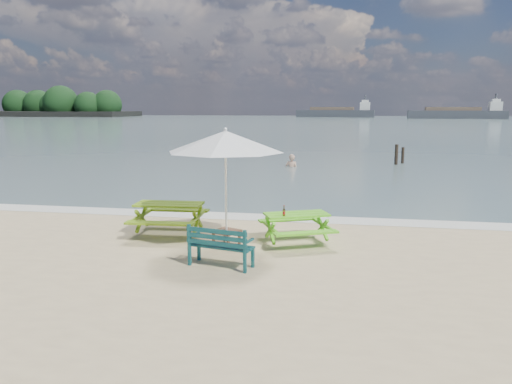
% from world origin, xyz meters
% --- Properties ---
extents(sea, '(300.00, 300.00, 0.00)m').
position_xyz_m(sea, '(0.00, 85.00, 0.00)').
color(sea, slate).
rests_on(sea, ground).
extents(foam_strip, '(22.00, 0.90, 0.01)m').
position_xyz_m(foam_strip, '(0.00, 4.60, 0.01)').
color(foam_strip, silver).
rests_on(foam_strip, ground).
extents(picnic_table_left, '(1.69, 1.86, 0.77)m').
position_xyz_m(picnic_table_left, '(-1.49, 2.40, 0.37)').
color(picnic_table_left, '#6D9516').
rests_on(picnic_table_left, ground).
extents(picnic_table_right, '(1.94, 2.03, 0.68)m').
position_xyz_m(picnic_table_right, '(1.63, 2.16, 0.33)').
color(picnic_table_right, '#57BC1C').
rests_on(picnic_table_right, ground).
extents(park_bench, '(1.34, 0.71, 0.79)m').
position_xyz_m(park_bench, '(0.36, 0.19, 0.24)').
color(park_bench, '#0F3F42').
rests_on(park_bench, ground).
extents(side_table, '(0.68, 0.68, 0.34)m').
position_xyz_m(side_table, '(0.10, 1.70, 0.18)').
color(side_table, brown).
rests_on(side_table, ground).
extents(patio_umbrella, '(3.42, 3.42, 2.56)m').
position_xyz_m(patio_umbrella, '(0.10, 1.70, 2.32)').
color(patio_umbrella, silver).
rests_on(patio_umbrella, ground).
extents(beer_bottle, '(0.06, 0.06, 0.24)m').
position_xyz_m(beer_bottle, '(1.38, 1.85, 0.76)').
color(beer_bottle, '#965D15').
rests_on(beer_bottle, picnic_table_right).
extents(swimmer, '(0.73, 0.53, 1.86)m').
position_xyz_m(swimmer, '(-0.05, 16.78, -0.28)').
color(swimmer, tan).
rests_on(swimmer, ground).
extents(mooring_pilings, '(0.57, 0.77, 1.28)m').
position_xyz_m(mooring_pilings, '(5.53, 18.95, 0.40)').
color(mooring_pilings, black).
rests_on(mooring_pilings, ground).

